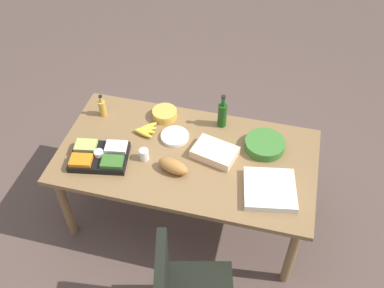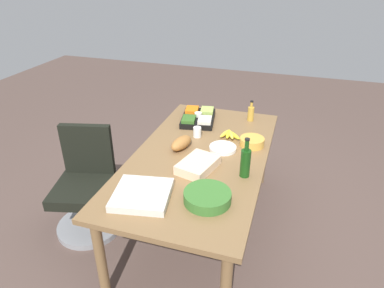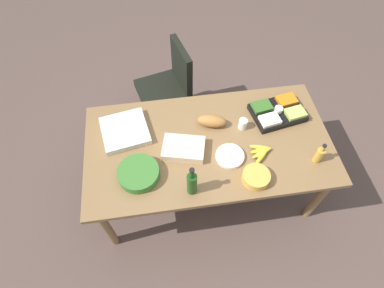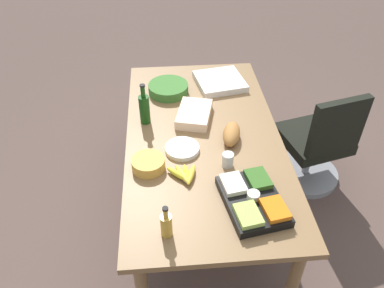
{
  "view_description": "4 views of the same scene",
  "coord_description": "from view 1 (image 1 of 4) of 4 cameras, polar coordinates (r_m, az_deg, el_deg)",
  "views": [
    {
      "loc": [
        0.59,
        -2.19,
        3.2
      ],
      "look_at": [
        0.02,
        0.08,
        0.79
      ],
      "focal_mm": 41.12,
      "sensor_mm": 36.0,
      "label": 1
    },
    {
      "loc": [
        2.29,
        0.66,
        2.12
      ],
      "look_at": [
        0.01,
        -0.07,
        0.84
      ],
      "focal_mm": 32.29,
      "sensor_mm": 36.0,
      "label": 2
    },
    {
      "loc": [
        0.33,
        1.36,
        2.79
      ],
      "look_at": [
        0.14,
        0.01,
        0.77
      ],
      "focal_mm": 29.16,
      "sensor_mm": 36.0,
      "label": 3
    },
    {
      "loc": [
        -2.03,
        0.25,
        2.38
      ],
      "look_at": [
        -0.14,
        0.09,
        0.8
      ],
      "focal_mm": 36.46,
      "sensor_mm": 36.0,
      "label": 4
    }
  ],
  "objects": [
    {
      "name": "salad_bowl",
      "position": [
        3.41,
        9.41,
        -0.09
      ],
      "size": [
        0.38,
        0.38,
        0.07
      ],
      "primitive_type": "cylinder",
      "rotation": [
        0.0,
        0.0,
        0.3
      ],
      "color": "#39712C",
      "rests_on": "conference_table"
    },
    {
      "name": "bread_loaf",
      "position": [
        3.2,
        -2.46,
        -2.89
      ],
      "size": [
        0.26,
        0.17,
        0.1
      ],
      "primitive_type": "ellipsoid",
      "rotation": [
        0.0,
        0.0,
        -0.27
      ],
      "color": "#A86E35",
      "rests_on": "conference_table"
    },
    {
      "name": "conference_table",
      "position": [
        3.39,
        -0.67,
        -2.25
      ],
      "size": [
        1.96,
        1.03,
        0.75
      ],
      "color": "brown",
      "rests_on": "ground"
    },
    {
      "name": "paper_plate_stack",
      "position": [
        3.46,
        -2.25,
        0.98
      ],
      "size": [
        0.27,
        0.27,
        0.03
      ],
      "primitive_type": "cylinder",
      "rotation": [
        0.0,
        0.0,
        -0.27
      ],
      "color": "white",
      "rests_on": "conference_table"
    },
    {
      "name": "paper_cup",
      "position": [
        3.3,
        -6.24,
        -1.36
      ],
      "size": [
        0.07,
        0.07,
        0.09
      ],
      "primitive_type": "cylinder",
      "rotation": [
        0.0,
        0.0,
        -0.03
      ],
      "color": "white",
      "rests_on": "conference_table"
    },
    {
      "name": "chip_bowl",
      "position": [
        3.62,
        -3.56,
        3.92
      ],
      "size": [
        0.26,
        0.26,
        0.07
      ],
      "primitive_type": "cylinder",
      "rotation": [
        0.0,
        0.0,
        -0.34
      ],
      "color": "gold",
      "rests_on": "conference_table"
    },
    {
      "name": "sheet_cake",
      "position": [
        3.31,
        2.97,
        -1.08
      ],
      "size": [
        0.36,
        0.29,
        0.07
      ],
      "primitive_type": "cube",
      "rotation": [
        0.0,
        0.0,
        -0.25
      ],
      "color": "beige",
      "rests_on": "conference_table"
    },
    {
      "name": "veggie_tray",
      "position": [
        3.35,
        -11.92,
        -1.54
      ],
      "size": [
        0.47,
        0.37,
        0.09
      ],
      "color": "black",
      "rests_on": "conference_table"
    },
    {
      "name": "pizza_box",
      "position": [
        3.14,
        10.04,
        -5.81
      ],
      "size": [
        0.42,
        0.42,
        0.05
      ],
      "primitive_type": "cube",
      "rotation": [
        0.0,
        0.0,
        0.18
      ],
      "color": "silver",
      "rests_on": "conference_table"
    },
    {
      "name": "dressing_bottle",
      "position": [
        3.69,
        -11.55,
        4.66
      ],
      "size": [
        0.08,
        0.08,
        0.2
      ],
      "color": "gold",
      "rests_on": "conference_table"
    },
    {
      "name": "banana_bunch",
      "position": [
        3.51,
        -6.09,
        1.81
      ],
      "size": [
        0.18,
        0.2,
        0.04
      ],
      "color": "yellow",
      "rests_on": "conference_table"
    },
    {
      "name": "wine_bottle",
      "position": [
        3.5,
        3.95,
        3.87
      ],
      "size": [
        0.09,
        0.09,
        0.3
      ],
      "color": "#164413",
      "rests_on": "conference_table"
    },
    {
      "name": "ground_plane",
      "position": [
        3.92,
        -0.58,
        -8.82
      ],
      "size": [
        10.0,
        10.0,
        0.0
      ],
      "primitive_type": "plane",
      "color": "brown"
    }
  ]
}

